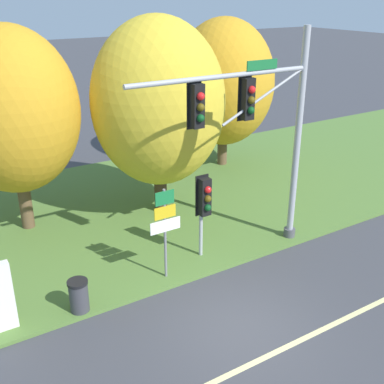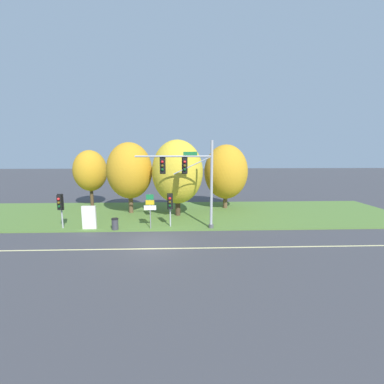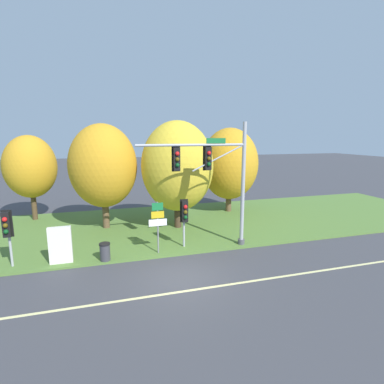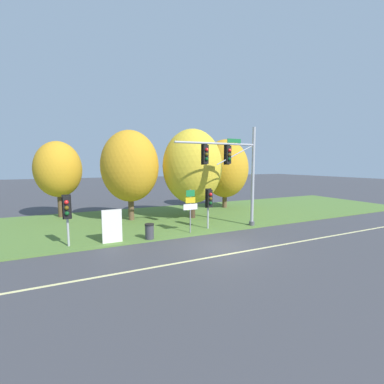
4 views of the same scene
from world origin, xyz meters
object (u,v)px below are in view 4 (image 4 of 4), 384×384
at_px(pedestrian_signal_near_kerb, 209,200).
at_px(info_kiosk, 112,226).
at_px(tree_left_of_mast, 130,166).
at_px(tree_mid_verge, 225,169).
at_px(trash_bin, 149,231).
at_px(traffic_signal_mast, 234,166).
at_px(tree_behind_signpost, 192,167).
at_px(route_sign_post, 190,205).
at_px(tree_nearest_road, 58,169).
at_px(pedestrian_signal_further_along, 67,210).

distance_m(pedestrian_signal_near_kerb, info_kiosk, 6.64).
bearing_deg(tree_left_of_mast, pedestrian_signal_near_kerb, -50.80).
xyz_separation_m(tree_mid_verge, trash_bin, (-10.22, -7.75, -3.55)).
bearing_deg(traffic_signal_mast, trash_bin, -178.35).
relative_size(pedestrian_signal_near_kerb, tree_behind_signpost, 0.38).
bearing_deg(traffic_signal_mast, route_sign_post, 179.31).
relative_size(route_sign_post, tree_nearest_road, 0.45).
bearing_deg(info_kiosk, trash_bin, -7.75).
xyz_separation_m(pedestrian_signal_further_along, trash_bin, (4.41, -0.40, -1.57)).
relative_size(pedestrian_signal_further_along, tree_mid_verge, 0.41).
bearing_deg(pedestrian_signal_near_kerb, tree_left_of_mast, 129.20).
xyz_separation_m(pedestrian_signal_further_along, tree_nearest_road, (-0.69, 9.16, 2.00)).
height_order(traffic_signal_mast, info_kiosk, traffic_signal_mast).
distance_m(traffic_signal_mast, route_sign_post, 4.19).
bearing_deg(pedestrian_signal_further_along, route_sign_post, -1.47).
distance_m(traffic_signal_mast, info_kiosk, 8.96).
distance_m(tree_nearest_road, tree_mid_verge, 15.43).
xyz_separation_m(tree_left_of_mast, tree_mid_verge, (10.08, 1.91, -0.30)).
bearing_deg(pedestrian_signal_further_along, pedestrian_signal_near_kerb, 1.19).
bearing_deg(tree_behind_signpost, pedestrian_signal_near_kerb, -98.16).
relative_size(route_sign_post, trash_bin, 3.09).
relative_size(traffic_signal_mast, pedestrian_signal_near_kerb, 2.52).
bearing_deg(tree_left_of_mast, trash_bin, -91.32).
distance_m(tree_mid_verge, info_kiosk, 14.75).
relative_size(tree_nearest_road, tree_left_of_mast, 0.89).
relative_size(tree_nearest_road, info_kiosk, 3.37).
distance_m(pedestrian_signal_near_kerb, pedestrian_signal_further_along, 8.83).
xyz_separation_m(traffic_signal_mast, info_kiosk, (-8.28, 0.11, -3.42)).
distance_m(route_sign_post, tree_mid_verge, 10.78).
xyz_separation_m(traffic_signal_mast, tree_nearest_road, (-11.25, 9.38, -0.32)).
bearing_deg(tree_behind_signpost, tree_mid_verge, 31.62).
bearing_deg(route_sign_post, pedestrian_signal_further_along, 178.53).
bearing_deg(trash_bin, pedestrian_signal_further_along, 174.79).
bearing_deg(tree_behind_signpost, pedestrian_signal_further_along, -156.32).
xyz_separation_m(tree_nearest_road, trash_bin, (5.10, -9.56, -3.58)).
xyz_separation_m(traffic_signal_mast, tree_mid_verge, (4.07, 7.57, -0.34)).
relative_size(tree_nearest_road, tree_mid_verge, 0.92).
height_order(route_sign_post, tree_left_of_mast, tree_left_of_mast).
bearing_deg(tree_mid_verge, pedestrian_signal_near_kerb, -129.02).
height_order(route_sign_post, tree_nearest_road, tree_nearest_road).
height_order(tree_behind_signpost, info_kiosk, tree_behind_signpost).
height_order(pedestrian_signal_near_kerb, trash_bin, pedestrian_signal_near_kerb).
xyz_separation_m(tree_nearest_road, tree_mid_verge, (15.32, -1.81, -0.03)).
xyz_separation_m(tree_behind_signpost, trash_bin, (-4.98, -4.52, -3.81)).
height_order(route_sign_post, tree_mid_verge, tree_mid_verge).
bearing_deg(tree_mid_verge, info_kiosk, -148.87).
xyz_separation_m(pedestrian_signal_further_along, tree_left_of_mast, (4.55, 5.43, 2.28)).
bearing_deg(pedestrian_signal_further_along, tree_left_of_mast, 50.08).
bearing_deg(tree_mid_verge, trash_bin, -142.83).
distance_m(pedestrian_signal_further_along, tree_left_of_mast, 7.44).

